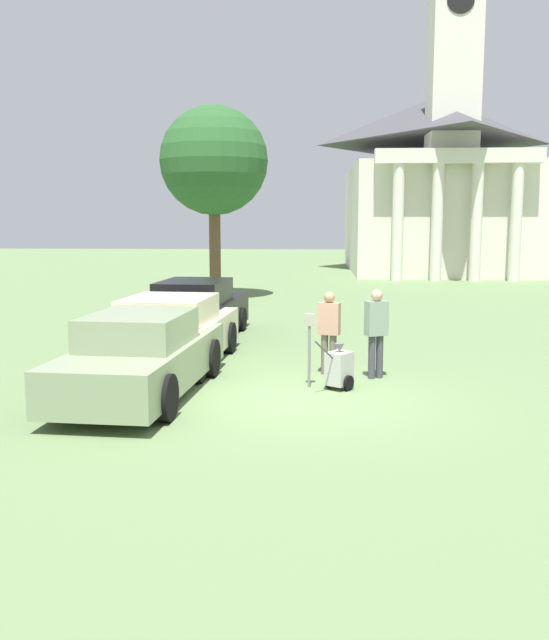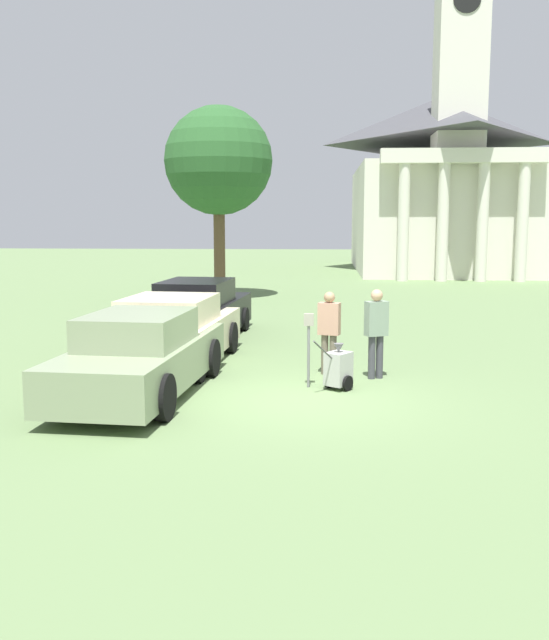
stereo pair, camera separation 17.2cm
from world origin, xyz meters
name	(u,v)px [view 1 (the left image)]	position (x,y,z in m)	size (l,w,h in m)	color
ground_plane	(298,400)	(0.00, 0.00, 0.00)	(120.00, 120.00, 0.00)	#607A4C
parked_car_sage	(142,357)	(-2.73, 0.17, 0.69)	(2.25, 5.20, 1.47)	gray
parked_car_cream	(171,333)	(-2.73, 2.72, 0.69)	(2.37, 5.04, 1.47)	beige
parked_car_black	(196,313)	(-2.73, 5.87, 0.70)	(2.23, 5.42, 1.54)	black
parking_meter	(309,336)	(0.18, 0.92, 0.95)	(0.18, 0.09, 1.37)	slate
person_worker	(329,328)	(0.56, 2.04, 0.94)	(0.46, 0.32, 1.65)	#665B4C
person_supervisor	(376,328)	(1.46, 1.74, 0.99)	(0.47, 0.38, 1.73)	#3F3F47
equipment_cart	(339,368)	(0.72, 0.80, 0.39)	(0.73, 0.91, 1.00)	#B2B2AD
church	(433,178)	(7.23, 31.11, 5.42)	(9.72, 15.65, 20.95)	silver
shade_tree	(214,161)	(-3.56, 15.54, 5.21)	(4.11, 4.11, 7.30)	brown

